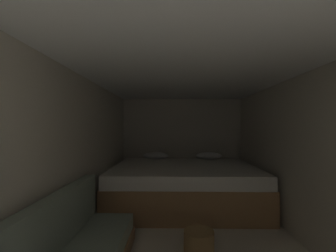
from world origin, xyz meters
name	(u,v)px	position (x,y,z in m)	size (l,w,h in m)	color
wall_back	(182,144)	(0.00, 4.98, 1.01)	(2.74, 0.05, 2.02)	beige
wall_left	(66,163)	(-1.34, 2.21, 1.01)	(0.05, 5.47, 2.02)	beige
wall_right	(322,164)	(1.34, 2.21, 1.01)	(0.05, 5.47, 2.02)	beige
ceiling_slab	(192,65)	(0.00, 2.21, 2.05)	(2.74, 5.47, 0.05)	white
bed	(184,185)	(0.00, 3.94, 0.36)	(2.52, 1.94, 0.86)	#9E7247
wicker_basket	(199,242)	(0.08, 2.34, 0.13)	(0.33, 0.33, 0.25)	olive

